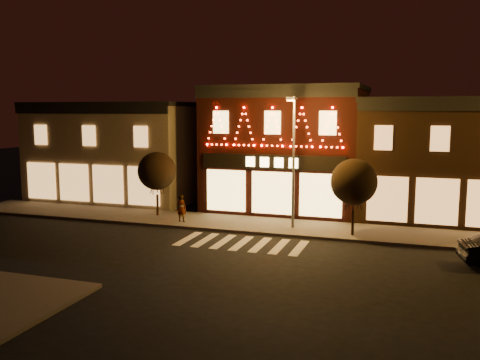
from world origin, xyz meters
The scene contains 9 objects.
ground centered at (0.00, 0.00, 0.00)m, with size 120.00×120.00×0.00m, color black.
sidewalk_far centered at (2.00, 8.00, 0.07)m, with size 44.00×4.00×0.15m, color #47423D.
building_left centered at (-13.00, 13.99, 3.66)m, with size 12.20×8.28×7.30m.
building_pulp centered at (0.00, 13.98, 4.16)m, with size 10.20×8.34×8.30m.
building_right_a centered at (9.50, 13.99, 3.76)m, with size 9.20×8.28×7.50m.
streetlamp_mid centered at (1.84, 7.51, 4.46)m, with size 0.48×1.69×7.34m.
tree_left centered at (-7.06, 8.40, 2.95)m, with size 2.40×2.40×4.01m.
tree_right centered at (5.25, 6.98, 3.01)m, with size 2.44×2.44×4.09m.
pedestrian centered at (-4.80, 7.13, 0.96)m, with size 0.59×0.39×1.62m, color gray.
Camera 1 is at (8.14, -20.52, 6.80)m, focal length 38.85 mm.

